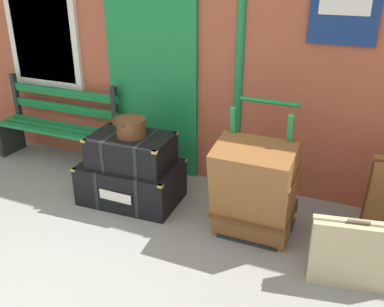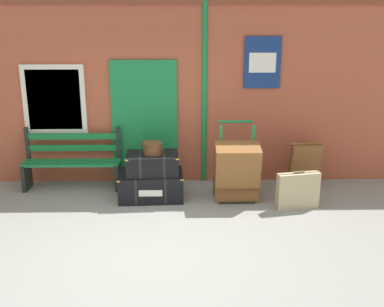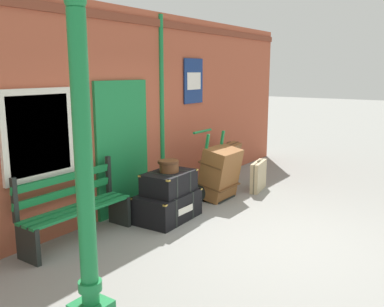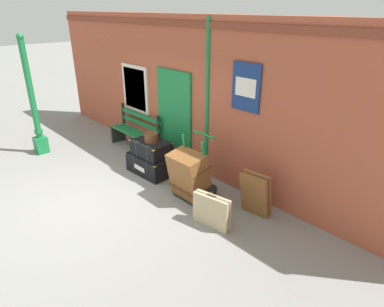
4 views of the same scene
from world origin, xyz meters
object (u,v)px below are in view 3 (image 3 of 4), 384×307
Objects in this scene: platform_bench at (75,209)px; suitcase_oxblood at (229,162)px; steamer_trunk_middle at (169,182)px; large_brown_trunk at (220,173)px; suitcase_caramel at (258,176)px; porters_trolley at (212,183)px; lamp_post at (87,226)px; round_hatbox at (169,165)px; steamer_trunk_base at (168,206)px.

suitcase_oxblood is at bearing -2.39° from platform_bench.
steamer_trunk_middle is 0.89× the size of large_brown_trunk.
large_brown_trunk is 1.42× the size of suitcase_caramel.
steamer_trunk_middle is 1.26× the size of suitcase_caramel.
platform_bench is 1.91× the size of steamer_trunk_middle.
steamer_trunk_middle is at bearing -177.40° from porters_trolley.
suitcase_oxblood is at bearing 70.71° from suitcase_caramel.
lamp_post reaches higher than round_hatbox.
suitcase_caramel is (2.20, -0.44, -0.57)m from round_hatbox.
porters_trolley is at bearing -165.70° from suitcase_oxblood.
lamp_post is at bearing -153.62° from steamer_trunk_base.
steamer_trunk_base is 3.16× the size of round_hatbox.
porters_trolley is 1.47× the size of suitcase_oxblood.
round_hatbox is 0.40× the size of suitcase_oxblood.
steamer_trunk_middle is at bearing 175.10° from large_brown_trunk.
lamp_post is at bearing -162.01° from suitcase_oxblood.
suitcase_caramel is at bearing -11.13° from steamer_trunk_middle.
porters_trolley is at bearing 2.12° from steamer_trunk_base.
suitcase_oxblood is at bearing 17.99° from lamp_post.
round_hatbox is 0.27× the size of porters_trolley.
suitcase_oxblood is (1.17, 0.47, -0.07)m from large_brown_trunk.
round_hatbox is 1.43m from porters_trolley.
steamer_trunk_middle is 2.27m from suitcase_caramel.
steamer_trunk_base is at bearing -177.88° from porters_trolley.
suitcase_oxblood reaches higher than suitcase_caramel.
porters_trolley is 1.28× the size of large_brown_trunk.
large_brown_trunk reaches higher than steamer_trunk_base.
suitcase_oxblood is at bearing 7.88° from steamer_trunk_base.
lamp_post reaches higher than porters_trolley.
large_brown_trunk is (1.31, -0.11, -0.11)m from steamer_trunk_middle.
porters_trolley is at bearing 90.00° from large_brown_trunk.
steamer_trunk_middle is 0.26m from round_hatbox.
steamer_trunk_base is at bearing -172.12° from suitcase_oxblood.
suitcase_oxblood is (2.48, 0.36, -0.18)m from steamer_trunk_middle.
lamp_post is 4.22× the size of suitcase_caramel.
platform_bench is 2.73m from porters_trolley.
suitcase_caramel is at bearing -11.25° from round_hatbox.
steamer_trunk_middle is at bearing 168.87° from suitcase_caramel.
large_brown_trunk reaches higher than round_hatbox.
large_brown_trunk is at bearing -13.22° from platform_bench.
lamp_post is 5.11m from suitcase_caramel.
lamp_post reaches higher than suitcase_oxblood.
suitcase_caramel is (3.57, -0.95, -0.17)m from platform_bench.
platform_bench is 1.33× the size of porters_trolley.
lamp_post reaches higher than suitcase_caramel.
porters_trolley is at bearing -9.69° from platform_bench.
steamer_trunk_middle is 1.35m from porters_trolley.
lamp_post is 2.32× the size of porters_trolley.
platform_bench reaches higher than steamer_trunk_base.
suitcase_caramel is at bearing -109.29° from suitcase_oxblood.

